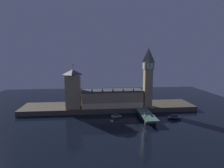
% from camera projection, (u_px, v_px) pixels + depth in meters
% --- Properties ---
extents(ground_plane, '(400.00, 400.00, 0.00)m').
position_uv_depth(ground_plane, '(112.00, 119.00, 207.35)').
color(ground_plane, black).
extents(embankment, '(220.00, 42.00, 5.80)m').
position_uv_depth(embankment, '(109.00, 107.00, 245.28)').
color(embankment, '#4C4438').
rests_on(embankment, ground_plane).
extents(parliament_hall, '(75.35, 22.80, 25.39)m').
position_uv_depth(parliament_hall, '(112.00, 98.00, 236.41)').
color(parliament_hall, tan).
rests_on(parliament_hall, embankment).
extents(clock_tower, '(11.93, 12.04, 74.18)m').
position_uv_depth(clock_tower, '(148.00, 76.00, 231.05)').
color(clock_tower, tan).
rests_on(clock_tower, embankment).
extents(victoria_tower, '(17.70, 17.70, 53.29)m').
position_uv_depth(victoria_tower, '(73.00, 89.00, 228.23)').
color(victoria_tower, tan).
rests_on(victoria_tower, embankment).
extents(bridge, '(13.39, 46.00, 6.18)m').
position_uv_depth(bridge, '(147.00, 116.00, 205.49)').
color(bridge, '#4C7560').
rests_on(bridge, ground_plane).
extents(car_northbound_trail, '(1.99, 4.14, 1.39)m').
position_uv_depth(car_northbound_trail, '(145.00, 115.00, 199.90)').
color(car_northbound_trail, white).
rests_on(car_northbound_trail, bridge).
extents(car_southbound_lead, '(1.95, 3.81, 1.45)m').
position_uv_depth(car_southbound_lead, '(152.00, 115.00, 197.52)').
color(car_southbound_lead, navy).
rests_on(car_southbound_lead, bridge).
extents(car_southbound_trail, '(1.93, 4.06, 1.33)m').
position_uv_depth(car_southbound_trail, '(147.00, 111.00, 213.78)').
color(car_southbound_trail, white).
rests_on(car_southbound_trail, bridge).
extents(pedestrian_near_rail, '(0.38, 0.38, 1.72)m').
position_uv_depth(pedestrian_near_rail, '(145.00, 118.00, 190.14)').
color(pedestrian_near_rail, black).
rests_on(pedestrian_near_rail, bridge).
extents(street_lamp_near, '(1.34, 0.60, 6.43)m').
position_uv_depth(street_lamp_near, '(145.00, 115.00, 189.47)').
color(street_lamp_near, '#2D3333').
rests_on(street_lamp_near, bridge).
extents(street_lamp_mid, '(1.34, 0.60, 7.22)m').
position_uv_depth(street_lamp_mid, '(152.00, 110.00, 205.10)').
color(street_lamp_mid, '#2D3333').
rests_on(street_lamp_mid, bridge).
extents(street_lamp_far, '(1.34, 0.60, 6.30)m').
position_uv_depth(street_lamp_far, '(138.00, 107.00, 218.45)').
color(street_lamp_far, '#2D3333').
rests_on(street_lamp_far, bridge).
extents(boat_upstream, '(12.85, 6.63, 3.54)m').
position_uv_depth(boat_upstream, '(116.00, 116.00, 212.73)').
color(boat_upstream, '#B2A893').
rests_on(boat_upstream, ground_plane).
extents(boat_downstream, '(16.48, 6.60, 4.58)m').
position_uv_depth(boat_downstream, '(174.00, 117.00, 207.35)').
color(boat_downstream, '#1E2842').
rests_on(boat_downstream, ground_plane).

